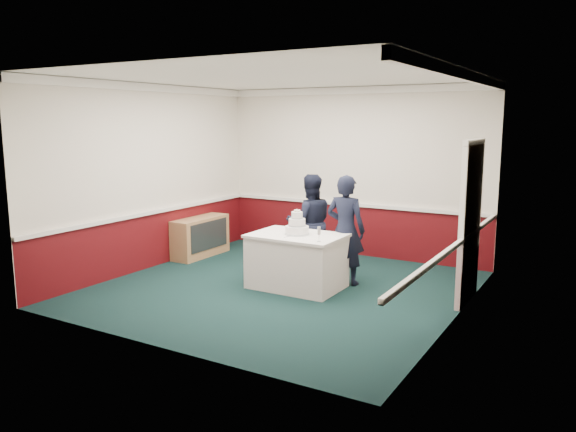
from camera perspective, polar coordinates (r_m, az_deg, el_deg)
The scene contains 9 objects.
ground at distance 8.23m, azimuth -0.73°, elevation -7.36°, with size 5.00×5.00×0.00m, color #102828.
room_shell at distance 8.37m, azimuth 1.88°, elevation 6.62°, with size 5.00×5.00×3.00m.
sideboard at distance 10.20m, azimuth -8.88°, elevation -2.10°, with size 0.41×1.20×0.70m.
cake_table at distance 8.19m, azimuth 0.91°, elevation -4.54°, with size 1.32×0.92×0.79m.
wedding_cake at distance 8.08m, azimuth 0.92°, elevation -1.11°, with size 0.35×0.35×0.36m.
cake_knife at distance 7.94m, azimuth 0.02°, elevation -2.08°, with size 0.01×0.22×0.01m, color silver.
champagne_flute at distance 7.60m, azimuth 3.17°, elevation -1.60°, with size 0.05×0.05×0.21m.
person_man at distance 9.01m, azimuth 2.24°, elevation -0.73°, with size 0.77×0.60×1.57m, color black.
person_woman at distance 8.33m, azimuth 5.87°, elevation -1.41°, with size 0.60×0.39×1.63m, color black.
Camera 1 is at (4.07, -6.74, 2.41)m, focal length 35.00 mm.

